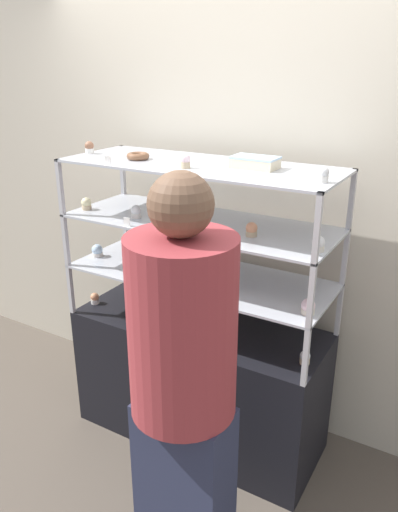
# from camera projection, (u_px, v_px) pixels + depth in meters

# --- Properties ---
(ground_plane) EXTENTS (20.00, 20.00, 0.00)m
(ground_plane) POSITION_uv_depth(u_px,v_px,m) (199.00, 431.00, 3.05)
(ground_plane) COLOR brown
(back_wall) EXTENTS (8.00, 0.05, 2.60)m
(back_wall) POSITION_uv_depth(u_px,v_px,m) (235.00, 210.00, 2.92)
(back_wall) COLOR beige
(back_wall) RESTS_ON ground_plane
(display_base) EXTENTS (1.42, 0.55, 0.75)m
(display_base) POSITION_uv_depth(u_px,v_px,m) (199.00, 379.00, 2.91)
(display_base) COLOR black
(display_base) RESTS_ON ground_plane
(display_riser_lower) EXTENTS (1.42, 0.55, 0.30)m
(display_riser_lower) POSITION_uv_depth(u_px,v_px,m) (199.00, 277.00, 2.68)
(display_riser_lower) COLOR #B7B7BC
(display_riser_lower) RESTS_ON display_base
(display_riser_middle) EXTENTS (1.42, 0.55, 0.30)m
(display_riser_middle) POSITION_uv_depth(u_px,v_px,m) (199.00, 224.00, 2.57)
(display_riser_middle) COLOR #B7B7BC
(display_riser_middle) RESTS_ON display_riser_lower
(display_riser_upper) EXTENTS (1.42, 0.55, 0.30)m
(display_riser_upper) POSITION_uv_depth(u_px,v_px,m) (199.00, 167.00, 2.46)
(display_riser_upper) COLOR #B7B7BC
(display_riser_upper) RESTS_ON display_riser_middle
(layer_cake_centerpiece) EXTENTS (0.19, 0.19, 0.12)m
(layer_cake_centerpiece) POSITION_uv_depth(u_px,v_px,m) (203.00, 313.00, 2.75)
(layer_cake_centerpiece) COLOR #DBBC84
(layer_cake_centerpiece) RESTS_ON display_base
(sheet_cake_frosted) EXTENTS (0.22, 0.13, 0.06)m
(sheet_cake_frosted) POSITION_uv_depth(u_px,v_px,m) (255.00, 162.00, 2.34)
(sheet_cake_frosted) COLOR beige
(sheet_cake_frosted) RESTS_ON display_riser_upper
(cupcake_0) EXTENTS (0.05, 0.05, 0.07)m
(cupcake_0) POSITION_uv_depth(u_px,v_px,m) (95.00, 298.00, 2.99)
(cupcake_0) COLOR white
(cupcake_0) RESTS_ON display_base
(cupcake_1) EXTENTS (0.05, 0.05, 0.07)m
(cupcake_1) POSITION_uv_depth(u_px,v_px,m) (305.00, 358.00, 2.39)
(cupcake_1) COLOR #CCB28C
(cupcake_1) RESTS_ON display_base
(price_tag_0) EXTENTS (0.04, 0.00, 0.04)m
(price_tag_0) POSITION_uv_depth(u_px,v_px,m) (200.00, 348.00, 2.49)
(price_tag_0) COLOR white
(price_tag_0) RESTS_ON display_base
(cupcake_2) EXTENTS (0.06, 0.06, 0.07)m
(cupcake_2) POSITION_uv_depth(u_px,v_px,m) (97.00, 251.00, 2.91)
(cupcake_2) COLOR white
(cupcake_2) RESTS_ON display_riser_lower
(cupcake_3) EXTENTS (0.06, 0.06, 0.07)m
(cupcake_3) POSITION_uv_depth(u_px,v_px,m) (153.00, 268.00, 2.66)
(cupcake_3) COLOR white
(cupcake_3) RESTS_ON display_riser_lower
(cupcake_4) EXTENTS (0.06, 0.06, 0.07)m
(cupcake_4) POSITION_uv_depth(u_px,v_px,m) (225.00, 284.00, 2.47)
(cupcake_4) COLOR white
(cupcake_4) RESTS_ON display_riser_lower
(cupcake_5) EXTENTS (0.06, 0.06, 0.07)m
(cupcake_5) POSITION_uv_depth(u_px,v_px,m) (308.00, 307.00, 2.24)
(cupcake_5) COLOR beige
(cupcake_5) RESTS_ON display_riser_lower
(price_tag_1) EXTENTS (0.04, 0.00, 0.04)m
(price_tag_1) POSITION_uv_depth(u_px,v_px,m) (209.00, 297.00, 2.36)
(price_tag_1) COLOR white
(price_tag_1) RESTS_ON display_riser_lower
(cupcake_6) EXTENTS (0.06, 0.06, 0.07)m
(cupcake_6) POSITION_uv_depth(u_px,v_px,m) (86.00, 204.00, 2.76)
(cupcake_6) COLOR #CCB28C
(cupcake_6) RESTS_ON display_riser_middle
(cupcake_7) EXTENTS (0.06, 0.06, 0.07)m
(cupcake_7) POSITION_uv_depth(u_px,v_px,m) (136.00, 212.00, 2.61)
(cupcake_7) COLOR white
(cupcake_7) RESTS_ON display_riser_middle
(cupcake_8) EXTENTS (0.06, 0.06, 0.07)m
(cupcake_8) POSITION_uv_depth(u_px,v_px,m) (189.00, 219.00, 2.49)
(cupcake_8) COLOR beige
(cupcake_8) RESTS_ON display_riser_middle
(cupcake_9) EXTENTS (0.06, 0.06, 0.07)m
(cupcake_9) POSITION_uv_depth(u_px,v_px,m) (252.00, 230.00, 2.33)
(cupcake_9) COLOR #CCB28C
(cupcake_9) RESTS_ON display_riser_middle
(cupcake_10) EXTENTS (0.06, 0.06, 0.07)m
(cupcake_10) POSITION_uv_depth(u_px,v_px,m) (318.00, 244.00, 2.15)
(cupcake_10) COLOR beige
(cupcake_10) RESTS_ON display_riser_middle
(price_tag_2) EXTENTS (0.04, 0.00, 0.04)m
(price_tag_2) POSITION_uv_depth(u_px,v_px,m) (127.00, 222.00, 2.48)
(price_tag_2) COLOR white
(price_tag_2) RESTS_ON display_riser_middle
(cupcake_11) EXTENTS (0.05, 0.05, 0.07)m
(cupcake_11) POSITION_uv_depth(u_px,v_px,m) (89.00, 148.00, 2.72)
(cupcake_11) COLOR white
(cupcake_11) RESTS_ON display_riser_upper
(cupcake_12) EXTENTS (0.05, 0.05, 0.07)m
(cupcake_12) POSITION_uv_depth(u_px,v_px,m) (185.00, 161.00, 2.35)
(cupcake_12) COLOR #CCB28C
(cupcake_12) RESTS_ON display_riser_upper
(cupcake_13) EXTENTS (0.05, 0.05, 0.07)m
(cupcake_13) POSITION_uv_depth(u_px,v_px,m) (323.00, 175.00, 2.06)
(cupcake_13) COLOR white
(cupcake_13) RESTS_ON display_riser_upper
(price_tag_3) EXTENTS (0.04, 0.00, 0.04)m
(price_tag_3) POSITION_uv_depth(u_px,v_px,m) (108.00, 161.00, 2.42)
(price_tag_3) COLOR white
(price_tag_3) RESTS_ON display_riser_upper
(donut_glazed) EXTENTS (0.12, 0.12, 0.03)m
(donut_glazed) POSITION_uv_depth(u_px,v_px,m) (138.00, 156.00, 2.57)
(donut_glazed) COLOR brown
(donut_glazed) RESTS_ON display_riser_upper
(customer_figure) EXTENTS (0.41, 0.41, 1.77)m
(customer_figure) POSITION_uv_depth(u_px,v_px,m) (183.00, 381.00, 1.94)
(customer_figure) COLOR #282D47
(customer_figure) RESTS_ON ground_plane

